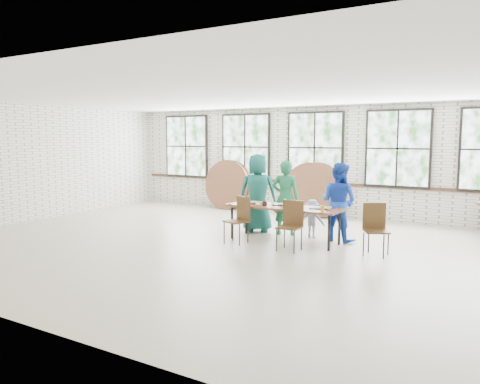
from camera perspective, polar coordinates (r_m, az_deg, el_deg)
name	(u,v)px	position (r m, az deg, el deg)	size (l,w,h in m)	color
room	(315,149)	(13.03, 9.12, 5.15)	(12.00, 12.00, 12.00)	#B1A18D
dining_table	(284,209)	(9.67, 5.41, -2.04)	(2.42, 0.86, 0.74)	brown
chair_near_left	(240,216)	(9.56, -0.02, -2.90)	(0.54, 0.53, 0.95)	#4D3319
chair_near_right	(291,221)	(9.00, 6.27, -3.53)	(0.43, 0.42, 0.95)	#4D3319
chair_spare	(375,224)	(8.94, 16.16, -3.83)	(0.56, 0.56, 0.95)	#4D3319
adult_teal	(258,193)	(10.66, 2.18, -0.10)	(0.87, 0.57, 1.79)	#1C6C60
adult_green	(285,198)	(10.35, 5.56, -0.70)	(0.60, 0.40, 1.65)	#1D6C43
toddler	(312,219)	(10.16, 8.80, -3.23)	(0.54, 0.31, 0.83)	#13263E
adult_blue	(339,202)	(9.91, 11.94, -1.20)	(0.79, 0.62, 1.63)	#1941B3
tabletop_clutter	(288,206)	(9.59, 5.86, -1.65)	(1.98, 0.62, 0.11)	black
round_tops_leaning	(268,187)	(13.44, 3.41, 0.59)	(4.40, 0.42, 1.49)	brown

